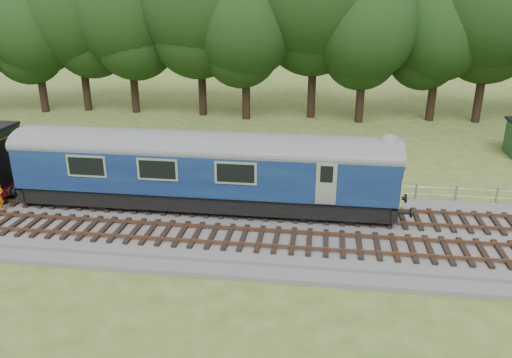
# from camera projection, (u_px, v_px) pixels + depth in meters

# --- Properties ---
(ground) EXTENTS (120.00, 120.00, 0.00)m
(ground) POSITION_uv_depth(u_px,v_px,m) (295.00, 233.00, 22.73)
(ground) COLOR #3B5B21
(ground) RESTS_ON ground
(ballast) EXTENTS (70.00, 7.00, 0.35)m
(ballast) POSITION_uv_depth(u_px,v_px,m) (295.00, 229.00, 22.67)
(ballast) COLOR #4C4C4F
(ballast) RESTS_ON ground
(track_north) EXTENTS (67.20, 2.40, 0.21)m
(track_north) POSITION_uv_depth(u_px,v_px,m) (297.00, 212.00, 23.89)
(track_north) COLOR black
(track_north) RESTS_ON ballast
(track_south) EXTENTS (67.20, 2.40, 0.21)m
(track_south) POSITION_uv_depth(u_px,v_px,m) (293.00, 241.00, 21.10)
(track_south) COLOR black
(track_south) RESTS_ON ballast
(fence) EXTENTS (64.00, 0.12, 1.00)m
(fence) POSITION_uv_depth(u_px,v_px,m) (300.00, 196.00, 26.91)
(fence) COLOR #6B6054
(fence) RESTS_ON ground
(tree_line) EXTENTS (70.00, 8.00, 18.00)m
(tree_line) POSITION_uv_depth(u_px,v_px,m) (311.00, 120.00, 43.17)
(tree_line) COLOR black
(tree_line) RESTS_ON ground
(dmu_railcar) EXTENTS (18.05, 2.86, 3.88)m
(dmu_railcar) POSITION_uv_depth(u_px,v_px,m) (204.00, 165.00, 23.70)
(dmu_railcar) COLOR black
(dmu_railcar) RESTS_ON ground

